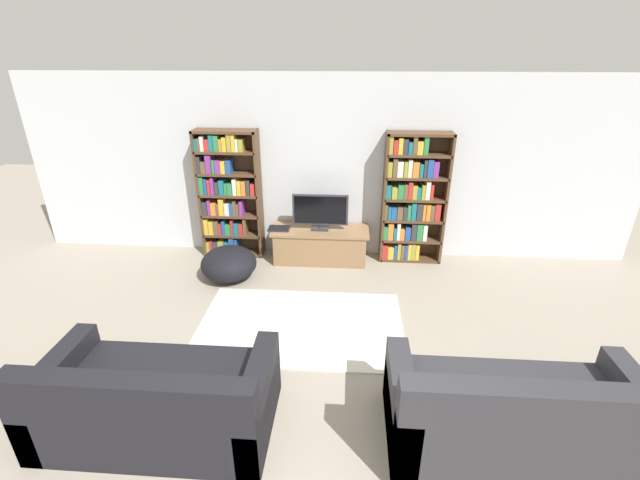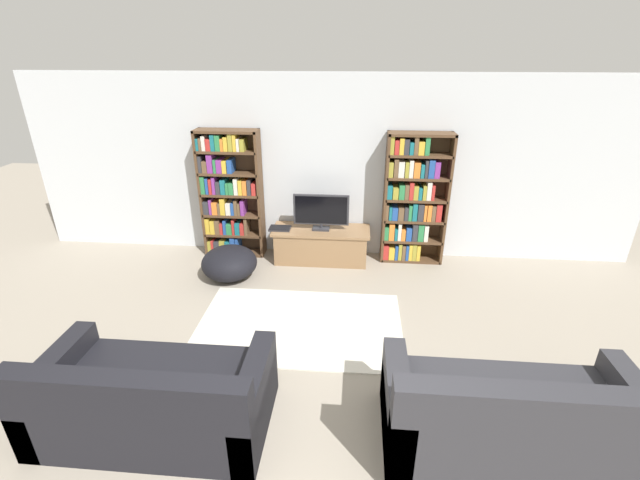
{
  "view_description": "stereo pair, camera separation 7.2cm",
  "coord_description": "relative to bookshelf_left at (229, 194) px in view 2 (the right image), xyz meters",
  "views": [
    {
      "loc": [
        0.32,
        -1.77,
        2.88
      ],
      "look_at": [
        -0.02,
        3.06,
        0.7
      ],
      "focal_mm": 24.0,
      "sensor_mm": 36.0,
      "label": 1
    },
    {
      "loc": [
        0.39,
        -1.77,
        2.88
      ],
      "look_at": [
        -0.02,
        3.06,
        0.7
      ],
      "focal_mm": 24.0,
      "sensor_mm": 36.0,
      "label": 2
    }
  ],
  "objects": [
    {
      "name": "television",
      "position": [
        1.37,
        -0.16,
        -0.17
      ],
      "size": [
        0.79,
        0.16,
        0.52
      ],
      "color": "#2D2D33",
      "rests_on": "tv_stand"
    },
    {
      "name": "wall_back",
      "position": [
        1.45,
        0.18,
        0.36
      ],
      "size": [
        8.8,
        0.06,
        2.6
      ],
      "color": "silver",
      "rests_on": "ground_plane"
    },
    {
      "name": "bookshelf_left",
      "position": [
        0.0,
        0.0,
        0.0
      ],
      "size": [
        0.89,
        0.3,
        1.86
      ],
      "color": "#513823",
      "rests_on": "ground_plane"
    },
    {
      "name": "beanbag_ottoman",
      "position": [
        0.17,
        -0.79,
        -0.72
      ],
      "size": [
        0.75,
        0.75,
        0.44
      ],
      "primitive_type": "ellipsoid",
      "color": "black",
      "rests_on": "ground_plane"
    },
    {
      "name": "laptop",
      "position": [
        0.77,
        -0.2,
        -0.43
      ],
      "size": [
        0.31,
        0.21,
        0.03
      ],
      "color": "#28282D",
      "rests_on": "tv_stand"
    },
    {
      "name": "couch_left_sectional",
      "position": [
        0.27,
        -3.32,
        -0.65
      ],
      "size": [
        1.83,
        0.97,
        0.83
      ],
      "color": "black",
      "rests_on": "ground_plane"
    },
    {
      "name": "couch_right_sofa",
      "position": [
        3.1,
        -3.32,
        -0.64
      ],
      "size": [
        1.95,
        0.97,
        0.93
      ],
      "color": "#2D2D33",
      "rests_on": "ground_plane"
    },
    {
      "name": "area_rug",
      "position": [
        1.26,
        -1.83,
        -0.93
      ],
      "size": [
        2.3,
        1.46,
        0.02
      ],
      "color": "beige",
      "rests_on": "ground_plane"
    },
    {
      "name": "bookshelf_right",
      "position": [
        2.64,
        -0.0,
        -0.01
      ],
      "size": [
        0.89,
        0.3,
        1.86
      ],
      "color": "#513823",
      "rests_on": "ground_plane"
    },
    {
      "name": "tv_stand",
      "position": [
        1.37,
        -0.15,
        -0.69
      ],
      "size": [
        1.4,
        0.54,
        0.49
      ],
      "color": "#8E6B47",
      "rests_on": "ground_plane"
    }
  ]
}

